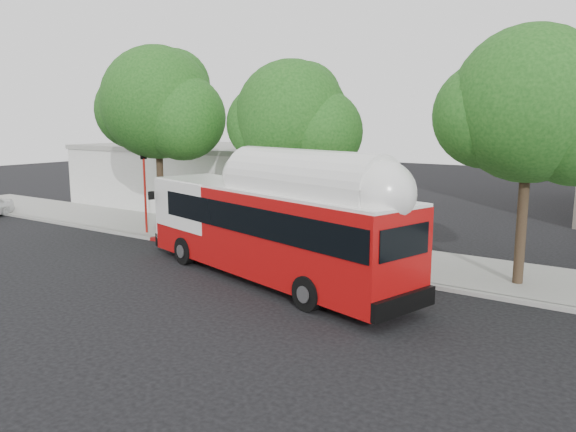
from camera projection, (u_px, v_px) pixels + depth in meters
name	position (u px, v px, depth m)	size (l,w,h in m)	color
ground	(222.00, 284.00, 20.56)	(120.00, 120.00, 0.00)	black
sidewalk	(315.00, 249.00, 25.84)	(60.00, 5.00, 0.15)	gray
curb_strip	(283.00, 261.00, 23.72)	(60.00, 0.30, 0.15)	gray
red_curb_segment	(229.00, 251.00, 25.39)	(10.00, 0.32, 0.16)	maroon
street_tree_left	(165.00, 107.00, 28.71)	(6.67, 5.80, 9.74)	#2D2116
street_tree_mid	(300.00, 121.00, 24.83)	(5.75, 5.00, 8.62)	#2D2116
street_tree_right	(544.00, 111.00, 19.04)	(6.21, 5.40, 9.18)	#2D2116
low_commercial_bldg	(201.00, 175.00, 39.37)	(16.20, 10.20, 4.25)	silver
transit_bus	(270.00, 231.00, 20.81)	(13.66, 5.97, 4.00)	#AA0B0C
signal_pole	(145.00, 194.00, 29.02)	(0.12, 0.40, 4.22)	#AF1912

